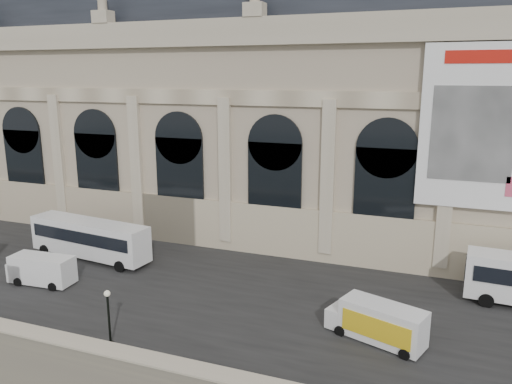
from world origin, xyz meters
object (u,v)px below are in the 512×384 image
van_c (39,269)px  box_truck (377,322)px  lamp_right (109,319)px  bus_left (90,238)px

van_c → box_truck: 27.61m
van_c → lamp_right: size_ratio=1.43×
box_truck → lamp_right: (-15.87, -6.82, 0.63)m
bus_left → van_c: bearing=-92.2°
bus_left → lamp_right: lamp_right is taller
bus_left → lamp_right: size_ratio=3.28×
van_c → box_truck: bearing=1.0°
van_c → lamp_right: 13.35m
box_truck → lamp_right: lamp_right is taller
van_c → box_truck: size_ratio=0.82×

